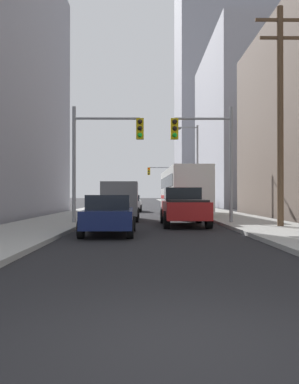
{
  "coord_description": "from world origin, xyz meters",
  "views": [
    {
      "loc": [
        -0.38,
        -3.88,
        1.51
      ],
      "look_at": [
        0.0,
        31.11,
        1.79
      ],
      "focal_mm": 36.92,
      "sensor_mm": 36.0,
      "label": 1
    }
  ],
  "objects": [
    {
      "name": "building_right_mid_block",
      "position": [
        19.74,
        51.85,
        11.11
      ],
      "size": [
        22.94,
        25.07,
        22.21
      ],
      "primitive_type": "cube",
      "color": "#93939E",
      "rests_on": "ground"
    },
    {
      "name": "building_right_far_highrise",
      "position": [
        17.94,
        90.03,
        33.76
      ],
      "size": [
        21.15,
        21.39,
        67.52
      ],
      "primitive_type": "cube",
      "color": "#93939E",
      "rests_on": "ground"
    },
    {
      "name": "traffic_signal_near_left",
      "position": [
        -2.45,
        16.06,
        4.03
      ],
      "size": [
        3.62,
        0.44,
        6.0
      ],
      "color": "gray",
      "rests_on": "ground"
    },
    {
      "name": "traffic_signal_near_right",
      "position": [
        2.66,
        16.06,
        4.01
      ],
      "size": [
        3.16,
        0.44,
        6.0
      ],
      "color": "gray",
      "rests_on": "ground"
    },
    {
      "name": "utility_pole_right",
      "position": [
        5.61,
        13.51,
        5.23
      ],
      "size": [
        2.2,
        0.28,
        9.91
      ],
      "color": "brown",
      "rests_on": "ground"
    },
    {
      "name": "traffic_signal_far_right",
      "position": [
        2.21,
        51.51,
        4.06
      ],
      "size": [
        4.14,
        0.44,
        6.0
      ],
      "color": "gray",
      "rests_on": "ground"
    },
    {
      "name": "ground_plane",
      "position": [
        0.0,
        0.0,
        0.0
      ],
      "size": [
        400.0,
        400.0,
        0.0
      ],
      "primitive_type": "plane",
      "color": "black"
    },
    {
      "name": "sedan_white",
      "position": [
        -1.68,
        32.94,
        0.77
      ],
      "size": [
        1.95,
        4.25,
        1.52
      ],
      "color": "white",
      "rests_on": "ground"
    },
    {
      "name": "sedan_navy",
      "position": [
        -1.76,
        11.19,
        0.77
      ],
      "size": [
        1.95,
        4.24,
        1.52
      ],
      "color": "#141E4C",
      "rests_on": "ground"
    },
    {
      "name": "cargo_van_grey",
      "position": [
        -1.83,
        19.87,
        1.29
      ],
      "size": [
        2.16,
        5.24,
        2.26
      ],
      "color": "slate",
      "rests_on": "ground"
    },
    {
      "name": "city_bus",
      "position": [
        2.41,
        25.41,
        1.93
      ],
      "size": [
        2.81,
        11.56,
        3.4
      ],
      "color": "silver",
      "rests_on": "ground"
    },
    {
      "name": "pickup_truck_red",
      "position": [
        1.55,
        15.82,
        0.93
      ],
      "size": [
        2.2,
        5.41,
        1.9
      ],
      "color": "maroon",
      "rests_on": "ground"
    },
    {
      "name": "sidewalk_right",
      "position": [
        5.24,
        50.0,
        0.07
      ],
      "size": [
        3.72,
        160.0,
        0.15
      ],
      "primitive_type": "cube",
      "color": "#9E9E99",
      "rests_on": "ground"
    },
    {
      "name": "sidewalk_left",
      "position": [
        -5.24,
        50.0,
        0.07
      ],
      "size": [
        3.72,
        160.0,
        0.15
      ],
      "primitive_type": "cube",
      "color": "#9E9E99",
      "rests_on": "ground"
    },
    {
      "name": "street_lamp_right",
      "position": [
        3.78,
        29.74,
        4.5
      ],
      "size": [
        2.04,
        0.32,
        7.5
      ],
      "color": "gray",
      "rests_on": "ground"
    }
  ]
}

